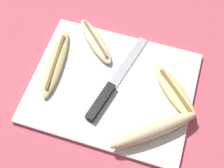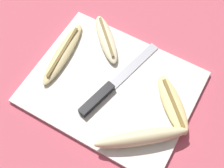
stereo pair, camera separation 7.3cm
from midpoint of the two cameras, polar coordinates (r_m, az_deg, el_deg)
name	(u,v)px [view 1 (the left image)]	position (r m, az deg, el deg)	size (l,w,h in m)	color
ground_plane	(112,88)	(0.74, -2.77, -1.05)	(4.00, 4.00, 0.00)	#C65160
cutting_board	(112,87)	(0.74, -2.79, -0.84)	(0.38, 0.30, 0.01)	silver
knife	(107,92)	(0.72, -3.72, -1.76)	(0.08, 0.26, 0.02)	black
banana_spotted_left	(56,63)	(0.77, -12.89, 3.49)	(0.06, 0.19, 0.02)	#DBC684
banana_golden_short	(175,92)	(0.72, 8.65, -1.74)	(0.14, 0.14, 0.02)	#EDD689
banana_pale_long	(95,41)	(0.79, -5.67, 7.61)	(0.14, 0.13, 0.02)	beige
banana_soft_right	(154,130)	(0.67, 4.60, -8.71)	(0.18, 0.15, 0.04)	beige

